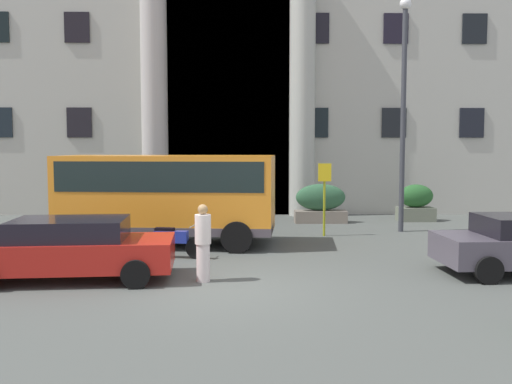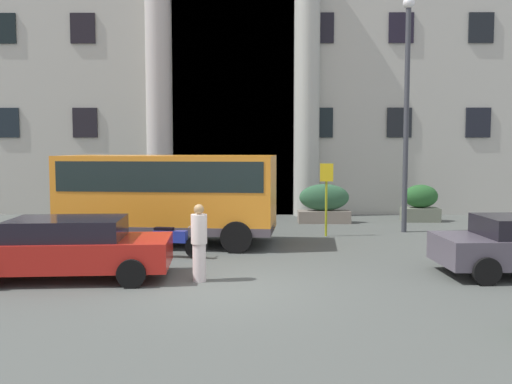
{
  "view_description": "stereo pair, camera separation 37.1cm",
  "coord_description": "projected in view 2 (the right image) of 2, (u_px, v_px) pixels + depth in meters",
  "views": [
    {
      "loc": [
        0.4,
        -11.52,
        2.99
      ],
      "look_at": [
        0.67,
        4.56,
        1.69
      ],
      "focal_mm": 39.1,
      "sensor_mm": 36.0,
      "label": 1
    },
    {
      "loc": [
        0.77,
        -11.52,
        2.99
      ],
      "look_at": [
        0.67,
        4.56,
        1.69
      ],
      "focal_mm": 39.1,
      "sensor_mm": 36.0,
      "label": 2
    }
  ],
  "objects": [
    {
      "name": "hedge_planter_west",
      "position": [
        324.0,
        204.0,
        21.98
      ],
      "size": [
        2.05,
        0.76,
        1.54
      ],
      "color": "gray",
      "rests_on": "ground_plane"
    },
    {
      "name": "bus_stop_sign",
      "position": [
        326.0,
        191.0,
        18.59
      ],
      "size": [
        0.44,
        0.08,
        2.45
      ],
      "color": "#949C1C",
      "rests_on": "ground_plane"
    },
    {
      "name": "motorcycle_near_kerb",
      "position": [
        169.0,
        241.0,
        15.08
      ],
      "size": [
        2.01,
        0.62,
        0.89
      ],
      "rotation": [
        0.0,
        0.0,
        -0.18
      ],
      "color": "black",
      "rests_on": "ground_plane"
    },
    {
      "name": "hedge_planter_far_west",
      "position": [
        111.0,
        203.0,
        22.09
      ],
      "size": [
        1.75,
        0.97,
        1.64
      ],
      "color": "slate",
      "rests_on": "ground_plane"
    },
    {
      "name": "lamppost_plaza_centre",
      "position": [
        407.0,
        98.0,
        19.28
      ],
      "size": [
        0.4,
        0.4,
        8.11
      ],
      "color": "#35383E",
      "rests_on": "ground_plane"
    },
    {
      "name": "orange_minibus",
      "position": [
        169.0,
        191.0,
        17.09
      ],
      "size": [
        6.66,
        3.24,
        2.73
      ],
      "rotation": [
        0.0,
        0.0,
        -0.09
      ],
      "color": "orange",
      "rests_on": "ground_plane"
    },
    {
      "name": "office_building_facade",
      "position": [
        244.0,
        25.0,
        28.4
      ],
      "size": [
        34.37,
        9.8,
        18.43
      ],
      "color": "#ABAA9F",
      "rests_on": "ground_plane"
    },
    {
      "name": "ground_plane",
      "position": [
        223.0,
        292.0,
        11.74
      ],
      "size": [
        80.0,
        64.0,
        0.12
      ],
      "primitive_type": "cube",
      "color": "#4B4F4B"
    },
    {
      "name": "pedestrian_man_red_shirt",
      "position": [
        199.0,
        242.0,
        12.38
      ],
      "size": [
        0.36,
        0.36,
        1.73
      ],
      "rotation": [
        0.0,
        0.0,
        1.33
      ],
      "color": "beige",
      "rests_on": "ground_plane"
    },
    {
      "name": "hedge_planter_entrance_right",
      "position": [
        420.0,
        204.0,
        22.42
      ],
      "size": [
        1.44,
        0.86,
        1.48
      ],
      "color": "#666C5A",
      "rests_on": "ground_plane"
    },
    {
      "name": "parked_sedan_far",
      "position": [
        68.0,
        247.0,
        12.62
      ],
      "size": [
        4.71,
        2.35,
        1.39
      ],
      "rotation": [
        0.0,
        0.0,
        0.08
      ],
      "color": "red",
      "rests_on": "ground_plane"
    }
  ]
}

